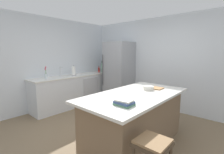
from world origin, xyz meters
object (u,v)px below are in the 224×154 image
Objects in this scene: kitchen_island at (135,118)px; flower_vase at (46,75)px; cookbook_stack at (124,103)px; refrigerator at (119,73)px; hot_sauce_bottle at (99,70)px; wine_bottle at (102,68)px; bar_stool at (152,150)px; sink_faucet at (61,71)px; mixing_bowl at (148,88)px; gin_bottle at (102,68)px; paper_towel_roll at (74,71)px; cutting_board at (155,88)px; soda_bottle at (103,68)px.

kitchen_island is 2.69m from flower_vase.
cookbook_stack is at bearing -70.02° from kitchen_island.
refrigerator is at bearing 136.17° from kitchen_island.
hot_sauce_bottle is (0.05, 1.89, -0.02)m from flower_vase.
wine_bottle is 1.81× the size of hot_sauce_bottle.
bar_stool is at bearing -45.70° from kitchen_island.
flower_vase reaches higher than sink_faucet.
gin_bottle is at bearing 154.00° from mixing_bowl.
paper_towel_roll reaches higher than cutting_board.
paper_towel_roll is at bearing -92.06° from gin_bottle.
refrigerator is at bearing -11.47° from soda_bottle.
wine_bottle reaches higher than cutting_board.
gin_bottle is (0.14, -0.21, 0.02)m from soda_bottle.
wine_bottle is at bearing 174.94° from refrigerator.
bar_stool is 1.43m from mixing_bowl.
wine_bottle reaches higher than kitchen_island.
bar_stool is 4.06m from gin_bottle.
soda_bottle is (-0.10, 1.35, -0.01)m from paper_towel_roll.
hot_sauce_bottle is 0.84× the size of cookbook_stack.
gin_bottle is 2.75m from cutting_board.
bar_stool is at bearing -63.43° from cutting_board.
soda_bottle is (-0.01, 1.73, -0.04)m from sink_faucet.
bar_stool is 4.29m from soda_bottle.
bar_stool is 3.30× the size of mixing_bowl.
cookbook_stack is (1.96, -2.28, -0.02)m from refrigerator.
kitchen_island is at bearing -92.55° from mixing_bowl.
refrigerator is at bearing 130.70° from cookbook_stack.
bar_stool is 2.16× the size of soda_bottle.
bar_stool is 2.13× the size of paper_towel_roll.
cutting_board is (2.59, 0.12, -0.14)m from paper_towel_roll.
cookbook_stack is (2.72, -2.25, -0.12)m from gin_bottle.
kitchen_island is at bearing -35.06° from soda_bottle.
paper_towel_roll reaches higher than hot_sauce_bottle.
sink_faucet reaches higher than bar_stool.
sink_faucet is 2.95m from cookbook_stack.
wine_bottle reaches higher than flower_vase.
soda_bottle is 2.96m from cutting_board.
sink_faucet is (-2.63, 0.12, 0.63)m from kitchen_island.
mixing_bowl is (-0.72, 1.17, 0.41)m from bar_stool.
gin_bottle is at bearing 140.35° from cookbook_stack.
kitchen_island is at bearing -43.83° from refrigerator.
flower_vase is (-3.35, 0.43, 0.49)m from bar_stool.
refrigerator reaches higher than paper_towel_roll.
flower_vase is at bearing 174.28° from cookbook_stack.
wine_bottle is 0.19m from hot_sauce_bottle.
wine_bottle is (-2.60, 1.74, 0.62)m from kitchen_island.
mixing_bowl is at bearing 15.76° from flower_vase.
cookbook_stack reaches higher than cutting_board.
flower_vase is 2.18m from soda_bottle.
hot_sauce_bottle is at bearing -172.93° from refrigerator.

